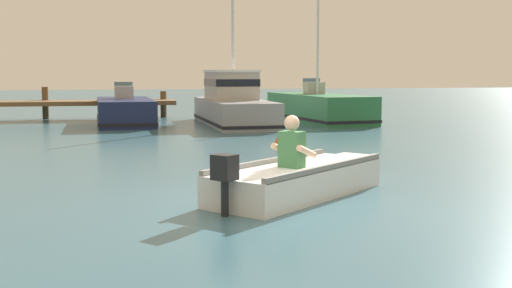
{
  "coord_description": "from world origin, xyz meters",
  "views": [
    {
      "loc": [
        -2.02,
        -8.29,
        1.8
      ],
      "look_at": [
        0.21,
        2.69,
        0.55
      ],
      "focal_mm": 45.38,
      "sensor_mm": 36.0,
      "label": 1
    }
  ],
  "objects_px": {
    "moored_boat_grey": "(233,104)",
    "mooring_buoy": "(287,145)",
    "rowboat_with_person": "(300,178)",
    "moored_boat_navy": "(125,112)",
    "moored_boat_green": "(319,108)"
  },
  "relations": [
    {
      "from": "moored_boat_navy",
      "to": "mooring_buoy",
      "type": "relative_size",
      "value": 9.49
    },
    {
      "from": "rowboat_with_person",
      "to": "moored_boat_green",
      "type": "bearing_deg",
      "value": 71.94
    },
    {
      "from": "moored_boat_grey",
      "to": "moored_boat_navy",
      "type": "bearing_deg",
      "value": 167.9
    },
    {
      "from": "rowboat_with_person",
      "to": "mooring_buoy",
      "type": "relative_size",
      "value": 6.2
    },
    {
      "from": "moored_boat_navy",
      "to": "mooring_buoy",
      "type": "xyz_separation_m",
      "value": [
        3.37,
        -9.51,
        -0.16
      ]
    },
    {
      "from": "moored_boat_grey",
      "to": "mooring_buoy",
      "type": "height_order",
      "value": "moored_boat_grey"
    },
    {
      "from": "moored_boat_grey",
      "to": "moored_boat_green",
      "type": "bearing_deg",
      "value": 11.85
    },
    {
      "from": "moored_boat_grey",
      "to": "mooring_buoy",
      "type": "relative_size",
      "value": 11.99
    },
    {
      "from": "rowboat_with_person",
      "to": "moored_boat_grey",
      "type": "relative_size",
      "value": 0.52
    },
    {
      "from": "mooring_buoy",
      "to": "rowboat_with_person",
      "type": "bearing_deg",
      "value": -101.62
    },
    {
      "from": "moored_boat_grey",
      "to": "mooring_buoy",
      "type": "distance_m",
      "value": 8.74
    },
    {
      "from": "rowboat_with_person",
      "to": "moored_boat_navy",
      "type": "bearing_deg",
      "value": 100.26
    },
    {
      "from": "moored_boat_navy",
      "to": "mooring_buoy",
      "type": "distance_m",
      "value": 10.09
    },
    {
      "from": "moored_boat_navy",
      "to": "moored_boat_green",
      "type": "distance_m",
      "value": 6.96
    },
    {
      "from": "moored_boat_navy",
      "to": "moored_boat_grey",
      "type": "distance_m",
      "value": 3.76
    }
  ]
}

